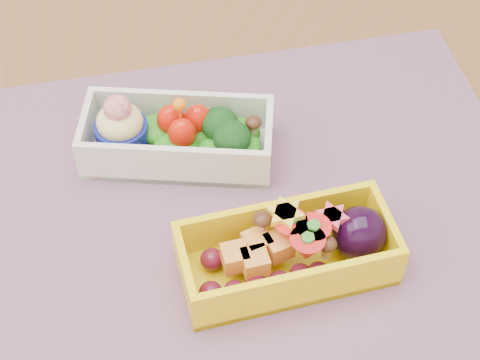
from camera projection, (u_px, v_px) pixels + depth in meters
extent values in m
cube|color=brown|center=(244.00, 196.00, 0.62)|extent=(1.20, 0.80, 0.04)
cube|color=gray|center=(231.00, 219.00, 0.58)|extent=(0.48, 0.38, 0.00)
cube|color=silver|center=(178.00, 137.00, 0.60)|extent=(0.16, 0.10, 0.04)
ellipsoid|color=green|center=(178.00, 142.00, 0.61)|extent=(0.15, 0.08, 0.02)
cylinder|color=navy|center=(122.00, 137.00, 0.61)|extent=(0.04, 0.04, 0.03)
sphere|color=red|center=(117.00, 108.00, 0.58)|extent=(0.02, 0.02, 0.02)
ellipsoid|color=red|center=(171.00, 120.00, 0.60)|extent=(0.02, 0.02, 0.03)
ellipsoid|color=red|center=(182.00, 134.00, 0.59)|extent=(0.02, 0.02, 0.03)
ellipsoid|color=red|center=(198.00, 120.00, 0.60)|extent=(0.02, 0.02, 0.03)
sphere|color=orange|center=(180.00, 104.00, 0.58)|extent=(0.01, 0.01, 0.01)
ellipsoid|color=black|center=(220.00, 124.00, 0.60)|extent=(0.03, 0.03, 0.02)
ellipsoid|color=black|center=(232.00, 138.00, 0.59)|extent=(0.03, 0.03, 0.02)
ellipsoid|color=#3F2111|center=(253.00, 122.00, 0.59)|extent=(0.01, 0.01, 0.01)
cube|color=yellow|center=(287.00, 254.00, 0.53)|extent=(0.15, 0.08, 0.04)
ellipsoid|color=#581022|center=(246.00, 273.00, 0.53)|extent=(0.08, 0.05, 0.02)
cube|color=orange|center=(256.00, 252.00, 0.53)|extent=(0.04, 0.04, 0.02)
cone|color=red|center=(289.00, 231.00, 0.53)|extent=(0.03, 0.03, 0.02)
cone|color=red|center=(312.00, 237.00, 0.53)|extent=(0.03, 0.03, 0.02)
cone|color=red|center=(307.00, 249.00, 0.52)|extent=(0.03, 0.03, 0.02)
cylinder|color=yellow|center=(285.00, 213.00, 0.52)|extent=(0.03, 0.03, 0.01)
cylinder|color=#E53F5B|center=(332.00, 217.00, 0.53)|extent=(0.02, 0.02, 0.01)
ellipsoid|color=#3F2111|center=(262.00, 231.00, 0.53)|extent=(0.01, 0.01, 0.01)
ellipsoid|color=#3F2111|center=(327.00, 250.00, 0.52)|extent=(0.01, 0.01, 0.01)
ellipsoid|color=black|center=(359.00, 234.00, 0.54)|extent=(0.04, 0.04, 0.04)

